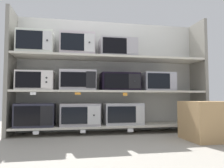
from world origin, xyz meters
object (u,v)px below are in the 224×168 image
Objects in this scene: shipping_carton at (207,121)px; microwave_3 at (36,81)px; microwave_8 at (77,45)px; microwave_4 at (78,80)px; microwave_9 at (118,48)px; microwave_0 at (36,115)px; microwave_5 at (119,82)px; microwave_1 at (80,114)px; microwave_2 at (123,114)px; microwave_6 at (157,82)px; microwave_7 at (36,44)px.

microwave_3 is at bearing 160.79° from shipping_carton.
microwave_4 is at bearing 0.39° from microwave_8.
microwave_0 is at bearing 180.00° from microwave_9.
microwave_9 is (-0.02, 0.00, 0.52)m from microwave_5.
microwave_1 is 0.65m from microwave_2.
microwave_5 is 1.10× the size of shipping_carton.
microwave_0 is at bearing 180.00° from microwave_6.
microwave_8 reaches higher than microwave_6.
microwave_8 is at bearing 179.97° from microwave_5.
microwave_6 is 0.97× the size of microwave_8.
microwave_1 is at bearing 0.05° from microwave_8.
microwave_9 reaches higher than microwave_1.
microwave_0 is 2.29m from shipping_carton.
microwave_8 is 0.97× the size of shipping_carton.
microwave_1 is at bearing 0.03° from microwave_0.
microwave_4 is at bearing 179.98° from microwave_6.
microwave_2 is at bearing 179.97° from microwave_6.
microwave_4 is at bearing 0.04° from microwave_3.
microwave_5 is (0.63, -0.00, -0.01)m from microwave_4.
microwave_4 reaches higher than microwave_6.
microwave_1 is 1.00× the size of microwave_5.
microwave_4 reaches higher than shipping_carton.
microwave_7 is at bearing -179.99° from microwave_2.
microwave_1 is 1.02× the size of microwave_9.
microwave_5 is at bearing -0.00° from microwave_7.
microwave_2 is 1.17m from shipping_carton.
microwave_3 is at bearing -179.97° from microwave_1.
microwave_9 is (0.56, -0.00, 1.00)m from microwave_1.
microwave_4 is 1.04× the size of microwave_8.
microwave_7 is at bearing 179.99° from microwave_6.
microwave_9 is at bearing -0.03° from microwave_8.
microwave_4 is 0.80m from microwave_7.
microwave_8 reaches higher than microwave_3.
microwave_4 reaches higher than microwave_5.
microwave_0 is 0.94× the size of microwave_9.
microwave_6 is (0.61, -0.00, 0.01)m from microwave_5.
microwave_0 is 1.01× the size of shipping_carton.
microwave_8 reaches higher than microwave_9.
microwave_8 is at bearing 179.97° from microwave_9.
microwave_1 is at bearing 179.99° from microwave_2.
microwave_3 reaches higher than microwave_1.
microwave_2 is 1.16× the size of microwave_8.
microwave_0 is at bearing 160.70° from shipping_carton.
microwave_0 reaches higher than microwave_2.
microwave_6 reaches higher than microwave_5.
microwave_0 is at bearing -179.98° from microwave_8.
microwave_4 is (0.58, 0.00, 0.49)m from microwave_0.
shipping_carton is at bearing -25.45° from microwave_8.
microwave_0 is at bearing -0.15° from microwave_7.
microwave_6 reaches higher than microwave_1.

